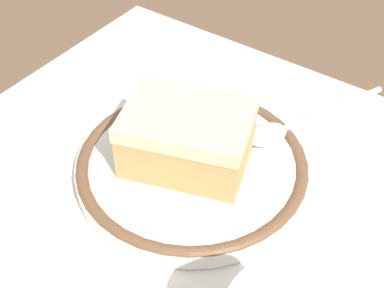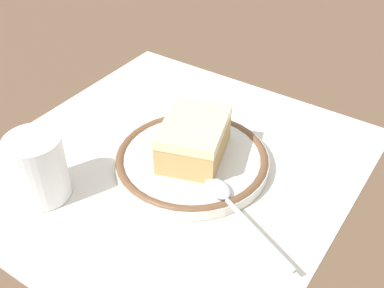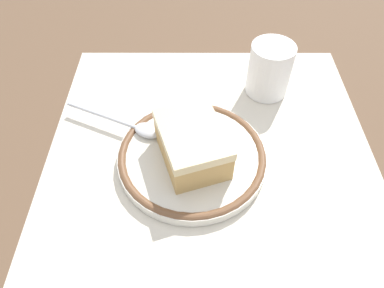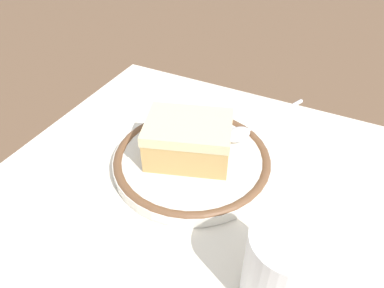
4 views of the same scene
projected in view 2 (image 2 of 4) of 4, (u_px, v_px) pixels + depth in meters
name	position (u px, v px, depth m)	size (l,w,h in m)	color
ground_plane	(171.00, 163.00, 0.60)	(2.40, 2.40, 0.00)	brown
placemat	(171.00, 163.00, 0.60)	(0.45, 0.43, 0.00)	beige
plate	(192.00, 160.00, 0.59)	(0.19, 0.19, 0.02)	silver
cake_slice	(194.00, 139.00, 0.58)	(0.12, 0.10, 0.05)	tan
spoon	(227.00, 199.00, 0.52)	(0.08, 0.14, 0.01)	silver
cup	(39.00, 171.00, 0.53)	(0.06, 0.06, 0.08)	white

